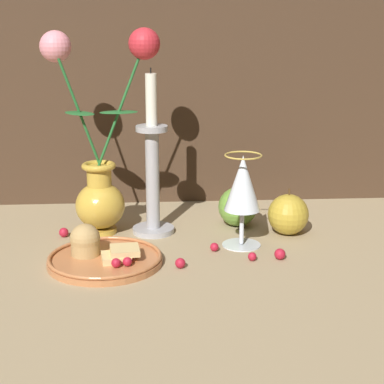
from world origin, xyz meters
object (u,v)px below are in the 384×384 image
apple_beside_vase (238,207)px  apple_near_glass (288,214)px  vase (100,158)px  plate_with_pastries (101,255)px  wine_glass (243,188)px  candlestick (152,174)px

apple_beside_vase → apple_near_glass: size_ratio=1.00×
vase → apple_beside_vase: size_ratio=4.28×
plate_with_pastries → apple_near_glass: size_ratio=2.15×
vase → apple_near_glass: (0.35, -0.03, -0.11)m
wine_glass → apple_beside_vase: wine_glass is taller
candlestick → apple_near_glass: bearing=-5.8°
vase → apple_beside_vase: bearing=5.2°
wine_glass → candlestick: bearing=151.4°
vase → apple_near_glass: bearing=-5.4°
wine_glass → apple_near_glass: size_ratio=1.88×
wine_glass → apple_beside_vase: (0.01, 0.12, -0.07)m
vase → apple_near_glass: 0.37m
apple_beside_vase → apple_near_glass: same height
wine_glass → apple_near_glass: 0.13m
apple_near_glass → apple_beside_vase: bearing=147.1°
vase → wine_glass: (0.25, -0.09, -0.04)m
plate_with_pastries → apple_near_glass: apple_near_glass is taller
candlestick → apple_near_glass: (0.25, -0.03, -0.08)m
plate_with_pastries → vase: bearing=93.2°
wine_glass → candlestick: 0.18m
plate_with_pastries → apple_beside_vase: (0.25, 0.18, 0.02)m
candlestick → plate_with_pastries: bearing=-120.0°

